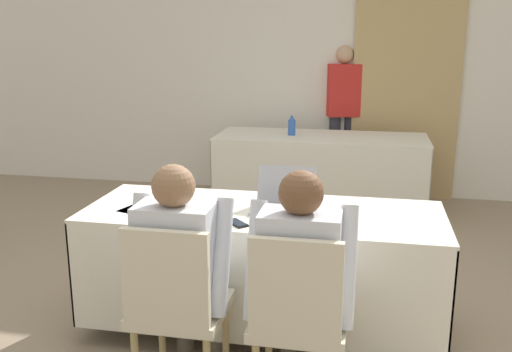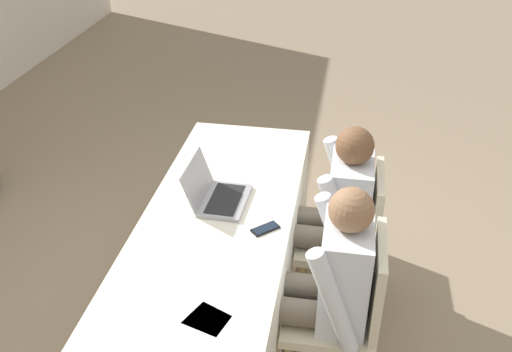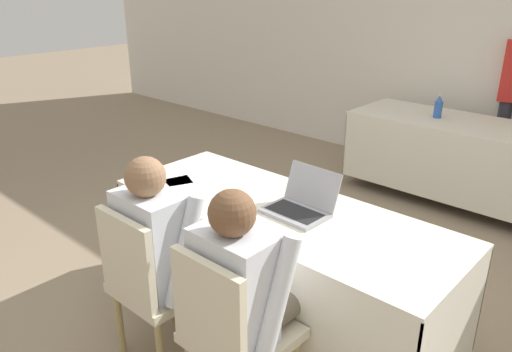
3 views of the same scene
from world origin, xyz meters
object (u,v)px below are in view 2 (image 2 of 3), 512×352
Objects in this scene: cell_phone at (265,229)px; person_white_shirt at (334,209)px; person_checkered_shirt at (327,279)px; laptop at (217,194)px; chair_near_right at (351,234)px; chair_near_left at (347,307)px.

cell_phone is 0.13× the size of person_white_shirt.
laptop is at bearing -123.21° from person_checkered_shirt.
chair_near_right is (0.38, -0.43, -0.26)m from cell_phone.
laptop is 0.30× the size of person_white_shirt.
chair_near_left is (-0.20, -0.43, -0.26)m from cell_phone.
chair_near_right is (0.58, 0.00, 0.00)m from chair_near_left.
person_checkered_shirt is (-0.40, -0.62, -0.14)m from laptop.
laptop is 0.80m from chair_near_right.
person_checkered_shirt is 0.58m from person_white_shirt.
laptop is 0.39× the size of chair_near_right.
person_checkered_shirt is (-0.20, -0.32, -0.10)m from cell_phone.
person_white_shirt is (0.18, -0.62, -0.14)m from laptop.
chair_near_right is 0.61m from person_checkered_shirt.
person_white_shirt is (0.00, 0.10, 0.16)m from chair_near_right.
person_white_shirt is at bearing -72.09° from laptop.
person_checkered_shirt is at bearing -90.00° from chair_near_left.
person_checkered_shirt is 1.00× the size of person_white_shirt.
person_white_shirt reaches higher than chair_near_right.
person_checkered_shirt is at bearing -10.03° from chair_near_right.
person_checkered_shirt is (-0.00, 0.10, 0.16)m from chair_near_left.
chair_near_left is at bearing -117.46° from laptop.
person_white_shirt is at bearing -169.97° from chair_near_left.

